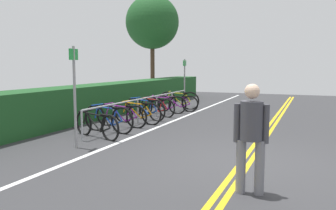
{
  "coord_description": "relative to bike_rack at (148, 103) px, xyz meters",
  "views": [
    {
      "loc": [
        -6.53,
        -1.13,
        1.84
      ],
      "look_at": [
        3.17,
        2.9,
        0.64
      ],
      "focal_mm": 37.5,
      "sensor_mm": 36.0,
      "label": 1
    }
  ],
  "objects": [
    {
      "name": "centre_line_yellow_outer",
      "position": [
        -4.03,
        -3.92,
        -0.58
      ],
      "size": [
        29.85,
        0.1,
        0.0
      ],
      "primitive_type": "cube",
      "color": "gold",
      "rests_on": "ground_plane"
    },
    {
      "name": "centre_line_yellow_inner",
      "position": [
        -4.03,
        -4.08,
        -0.58
      ],
      "size": [
        29.85,
        0.1,
        0.0
      ],
      "primitive_type": "cube",
      "color": "gold",
      "rests_on": "ground_plane"
    },
    {
      "name": "bicycle_6",
      "position": [
        1.64,
        0.12,
        -0.25
      ],
      "size": [
        0.63,
        1.7,
        0.72
      ],
      "color": "black",
      "rests_on": "ground_plane"
    },
    {
      "name": "sign_post_far",
      "position": [
        4.04,
        0.15,
        0.69
      ],
      "size": [
        0.36,
        0.06,
        2.1
      ],
      "color": "gray",
      "rests_on": "ground_plane"
    },
    {
      "name": "bicycle_0",
      "position": [
        -3.15,
        -0.08,
        -0.26
      ],
      "size": [
        0.69,
        1.7,
        0.7
      ],
      "color": "black",
      "rests_on": "ground_plane"
    },
    {
      "name": "ground_plane",
      "position": [
        -4.03,
        -4.0,
        -0.61
      ],
      "size": [
        33.16,
        13.45,
        0.05
      ],
      "primitive_type": "cube",
      "color": "#353538"
    },
    {
      "name": "bike_lane_stripe_white",
      "position": [
        -4.03,
        -0.9,
        -0.58
      ],
      "size": [
        29.85,
        0.12,
        0.0
      ],
      "primitive_type": "cube",
      "color": "white",
      "rests_on": "ground_plane"
    },
    {
      "name": "bicycle_5",
      "position": [
        0.84,
        0.09,
        -0.26
      ],
      "size": [
        0.51,
        1.65,
        0.71
      ],
      "color": "black",
      "rests_on": "ground_plane"
    },
    {
      "name": "bicycle_7",
      "position": [
        2.39,
        -0.12,
        -0.27
      ],
      "size": [
        0.59,
        1.7,
        0.69
      ],
      "color": "black",
      "rests_on": "ground_plane"
    },
    {
      "name": "sign_post_near",
      "position": [
        -4.26,
        -0.29,
        0.77
      ],
      "size": [
        0.36,
        0.09,
        2.25
      ],
      "color": "gray",
      "rests_on": "ground_plane"
    },
    {
      "name": "tree_mid",
      "position": [
        7.22,
        3.2,
        3.58
      ],
      "size": [
        2.91,
        2.91,
        5.64
      ],
      "color": "#473323",
      "rests_on": "ground_plane"
    },
    {
      "name": "bicycle_8",
      "position": [
        3.11,
        0.07,
        -0.22
      ],
      "size": [
        0.46,
        1.73,
        0.78
      ],
      "color": "black",
      "rests_on": "ground_plane"
    },
    {
      "name": "bicycle_1",
      "position": [
        -2.41,
        0.04,
        -0.22
      ],
      "size": [
        0.46,
        1.72,
        0.78
      ],
      "color": "black",
      "rests_on": "ground_plane"
    },
    {
      "name": "bicycle_4",
      "position": [
        0.02,
        0.12,
        -0.23
      ],
      "size": [
        0.65,
        1.77,
        0.76
      ],
      "color": "black",
      "rests_on": "ground_plane"
    },
    {
      "name": "bike_rack",
      "position": [
        0.0,
        0.0,
        0.0
      ],
      "size": [
        7.34,
        0.05,
        0.78
      ],
      "color": "#9EA0A5",
      "rests_on": "ground_plane"
    },
    {
      "name": "bicycle_2",
      "position": [
        -1.54,
        0.14,
        -0.25
      ],
      "size": [
        0.46,
        1.77,
        0.73
      ],
      "color": "black",
      "rests_on": "ground_plane"
    },
    {
      "name": "bicycle_3",
      "position": [
        -0.84,
        -0.04,
        -0.24
      ],
      "size": [
        0.46,
        1.76,
        0.74
      ],
      "color": "black",
      "rests_on": "ground_plane"
    },
    {
      "name": "hedge_backdrop",
      "position": [
        1.5,
        2.04,
        -0.01
      ],
      "size": [
        16.29,
        1.22,
        1.15
      ],
      "primitive_type": "cube",
      "color": "#1C4C21",
      "rests_on": "ground_plane"
    },
    {
      "name": "pedestrian",
      "position": [
        -5.61,
        -4.34,
        0.32
      ],
      "size": [
        0.32,
        0.49,
        1.58
      ],
      "color": "slate",
      "rests_on": "ground_plane"
    }
  ]
}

